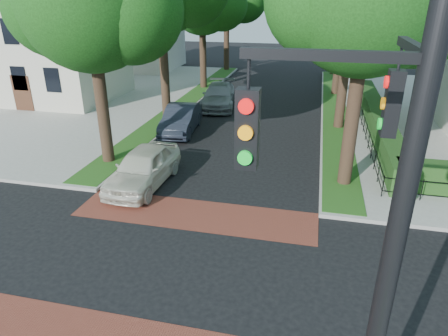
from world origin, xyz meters
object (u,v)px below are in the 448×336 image
at_px(traffic_signal, 375,233).
at_px(parked_car_front, 143,167).
at_px(parked_car_rear, 219,96).
at_px(parked_car_middle, 181,119).

xyz_separation_m(traffic_signal, parked_car_front, (-7.74, 9.59, -3.89)).
relative_size(traffic_signal, parked_car_front, 1.68).
bearing_deg(traffic_signal, parked_car_rear, 108.52).
height_order(parked_car_front, parked_car_rear, same).
bearing_deg(traffic_signal, parked_car_front, 128.93).
bearing_deg(parked_car_rear, parked_car_front, -98.20).
distance_m(parked_car_front, parked_car_rear, 13.31).
relative_size(traffic_signal, parked_car_middle, 1.66).
height_order(parked_car_front, parked_car_middle, parked_car_front).
distance_m(traffic_signal, parked_car_front, 12.92).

